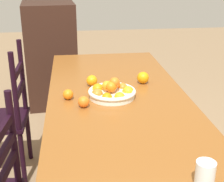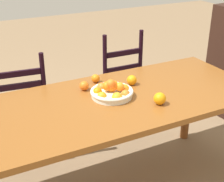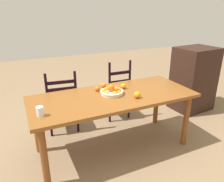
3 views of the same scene
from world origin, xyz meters
The scene contains 8 objects.
dining_table centered at (0.00, 0.00, 0.67)m, with size 2.02×0.85×0.76m.
chair_near_window centered at (0.42, 0.78, 0.45)m, with size 0.41×0.41×1.00m.
chair_by_cabinet centered at (-0.49, 0.75, 0.45)m, with size 0.50×0.50×0.95m.
fruit_bowl centered at (0.00, 0.04, 0.80)m, with size 0.29×0.29×0.13m.
orange_loose_0 centered at (0.22, -0.20, 0.80)m, with size 0.08×0.08×0.08m, color orange.
orange_loose_1 centered at (0.22, 0.15, 0.80)m, with size 0.07×0.07×0.07m, color orange.
orange_loose_2 centered at (-0.13, 0.22, 0.80)m, with size 0.06×0.06×0.06m, color orange.
orange_loose_3 centered at (0.00, 0.30, 0.79)m, with size 0.06×0.06×0.06m, color orange.
Camera 2 is at (-0.89, -1.72, 1.74)m, focal length 52.76 mm.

